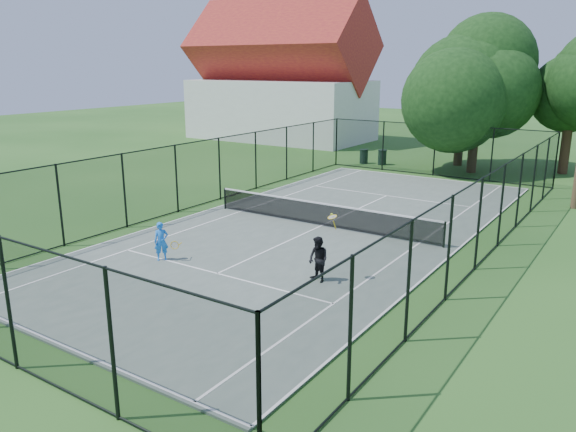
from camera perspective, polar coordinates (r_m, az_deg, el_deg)
The scene contains 12 objects.
ground at distance 22.59m, azimuth 3.42°, elevation -1.14°, with size 120.00×120.00×0.00m, color #23501B.
tennis_court at distance 22.58m, azimuth 3.42°, elevation -1.07°, with size 11.00×24.00×0.06m, color #516056.
tennis_net at distance 22.43m, azimuth 3.44°, elevation 0.28°, with size 10.08×0.08×0.95m.
fence at distance 22.21m, azimuth 3.48°, elevation 2.58°, with size 13.10×26.10×3.00m.
tree_near_left at distance 37.65m, azimuth 17.49°, elevation 13.36°, with size 6.97×6.97×9.08m.
tree_near_mid at distance 35.31m, azimuth 18.74°, elevation 11.99°, with size 6.02×6.02×7.88m.
tree_near_right at distance 36.98m, azimuth 27.01°, elevation 11.74°, with size 5.88×5.88×8.11m.
building at distance 49.39m, azimuth -0.79°, elevation 13.54°, with size 15.30×8.15×11.87m.
trash_bin_left at distance 37.41m, azimuth 7.71°, elevation 6.03°, with size 0.58×0.58×0.94m.
trash_bin_right at distance 37.10m, azimuth 9.55°, elevation 5.91°, with size 0.58×0.58×0.98m.
player_blue at distance 18.93m, azimuth -12.74°, elevation -2.53°, with size 0.85×0.56×1.28m.
player_black at distance 16.67m, azimuth 3.10°, elevation -4.41°, with size 0.80×0.85×2.08m.
Camera 1 is at (10.84, -18.78, 6.33)m, focal length 35.00 mm.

